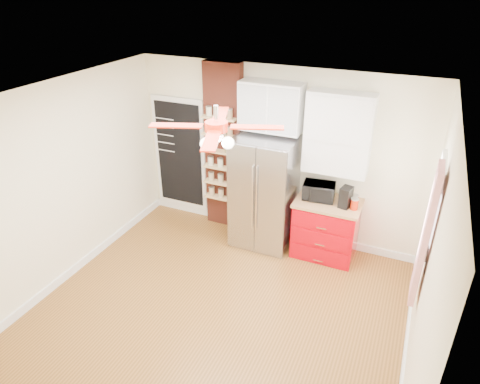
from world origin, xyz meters
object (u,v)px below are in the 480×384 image
at_px(red_cabinet, 326,228).
at_px(ceiling_fan, 216,127).
at_px(coffee_maker, 346,197).
at_px(toaster_oven, 319,191).
at_px(pantry_jar_oats, 210,144).
at_px(canister_left, 354,204).
at_px(fridge, 264,193).

bearing_deg(red_cabinet, ceiling_fan, -118.71).
relative_size(ceiling_fan, coffee_maker, 4.70).
xyz_separation_m(ceiling_fan, toaster_oven, (0.76, 1.71, -1.40)).
distance_m(red_cabinet, toaster_oven, 0.60).
bearing_deg(coffee_maker, pantry_jar_oats, -172.99).
xyz_separation_m(red_cabinet, canister_left, (0.37, -0.06, 0.52)).
height_order(coffee_maker, pantry_jar_oats, pantry_jar_oats).
bearing_deg(fridge, red_cabinet, 2.95).
relative_size(ceiling_fan, toaster_oven, 3.11).
distance_m(ceiling_fan, canister_left, 2.52).
height_order(red_cabinet, toaster_oven, toaster_oven).
height_order(red_cabinet, pantry_jar_oats, pantry_jar_oats).
xyz_separation_m(fridge, toaster_oven, (0.81, 0.08, 0.15)).
height_order(red_cabinet, canister_left, canister_left).
relative_size(ceiling_fan, pantry_jar_oats, 10.83).
height_order(fridge, red_cabinet, fridge).
height_order(toaster_oven, pantry_jar_oats, pantry_jar_oats).
bearing_deg(fridge, ceiling_fan, -88.24).
relative_size(red_cabinet, ceiling_fan, 0.67).
relative_size(fridge, pantry_jar_oats, 13.54).
height_order(canister_left, pantry_jar_oats, pantry_jar_oats).
xyz_separation_m(toaster_oven, coffee_maker, (0.40, -0.07, 0.02)).
bearing_deg(coffee_maker, red_cabinet, -178.35).
bearing_deg(toaster_oven, red_cabinet, -19.11).
bearing_deg(pantry_jar_oats, fridge, -9.93).
height_order(ceiling_fan, coffee_maker, ceiling_fan).
height_order(fridge, coffee_maker, fridge).
bearing_deg(toaster_oven, canister_left, -17.62).
xyz_separation_m(coffee_maker, canister_left, (0.13, -0.02, -0.07)).
bearing_deg(red_cabinet, canister_left, -9.84).
bearing_deg(canister_left, ceiling_fan, -128.60).
bearing_deg(pantry_jar_oats, ceiling_fan, -60.03).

